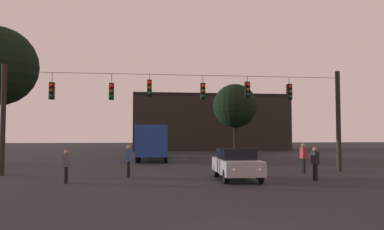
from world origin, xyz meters
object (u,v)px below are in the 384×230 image
(pedestrian_crossing_center, at_px, (66,165))
(car_far_left, at_px, (149,147))
(pedestrian_crossing_right, at_px, (128,159))
(pedestrian_near_bus, at_px, (303,156))
(tree_left_silhouette, at_px, (235,106))
(city_bus, at_px, (153,139))
(pedestrian_crossing_left, at_px, (315,162))
(car_near_right, at_px, (236,163))

(pedestrian_crossing_center, bearing_deg, car_far_left, 81.85)
(pedestrian_crossing_right, height_order, pedestrian_near_bus, pedestrian_near_bus)
(tree_left_silhouette, bearing_deg, city_bus, -139.08)
(pedestrian_crossing_left, xyz_separation_m, tree_left_silhouette, (2.20, 25.51, 4.68))
(car_far_left, relative_size, pedestrian_crossing_left, 2.74)
(city_bus, xyz_separation_m, pedestrian_crossing_right, (-1.59, -14.54, -0.93))
(pedestrian_crossing_right, bearing_deg, pedestrian_near_bus, 5.59)
(car_near_right, relative_size, pedestrian_near_bus, 2.58)
(car_far_left, bearing_deg, pedestrian_crossing_center, -98.15)
(pedestrian_crossing_right, bearing_deg, car_near_right, -18.41)
(city_bus, distance_m, tree_left_silhouette, 13.23)
(pedestrian_crossing_right, bearing_deg, tree_left_silhouette, 63.92)
(city_bus, xyz_separation_m, pedestrian_crossing_left, (7.39, -17.20, -0.96))
(tree_left_silhouette, bearing_deg, pedestrian_near_bus, -93.21)
(tree_left_silhouette, bearing_deg, pedestrian_crossing_center, -118.89)
(car_far_left, distance_m, tree_left_silhouette, 11.33)
(pedestrian_near_bus, height_order, tree_left_silhouette, tree_left_silhouette)
(pedestrian_crossing_center, height_order, tree_left_silhouette, tree_left_silhouette)
(pedestrian_crossing_left, height_order, tree_left_silhouette, tree_left_silhouette)
(city_bus, height_order, pedestrian_crossing_center, city_bus)
(pedestrian_crossing_center, xyz_separation_m, tree_left_silhouette, (13.88, 25.15, 4.74))
(pedestrian_crossing_right, bearing_deg, pedestrian_crossing_left, -16.45)
(pedestrian_crossing_right, bearing_deg, car_far_left, 87.06)
(pedestrian_crossing_right, relative_size, tree_left_silhouette, 0.20)
(city_bus, height_order, pedestrian_crossing_right, city_bus)
(city_bus, xyz_separation_m, car_near_right, (3.73, -16.32, -1.07))
(city_bus, relative_size, car_far_left, 2.53)
(car_near_right, bearing_deg, pedestrian_crossing_left, -13.52)
(pedestrian_crossing_left, relative_size, pedestrian_crossing_right, 0.97)
(pedestrian_crossing_center, xyz_separation_m, pedestrian_crossing_right, (2.69, 2.29, 0.09))
(pedestrian_crossing_left, xyz_separation_m, pedestrian_crossing_right, (-8.99, 2.65, 0.03))
(city_bus, relative_size, tree_left_silhouette, 1.36)
(car_near_right, bearing_deg, city_bus, 102.88)
(pedestrian_crossing_left, bearing_deg, car_far_left, 105.14)
(car_near_right, height_order, pedestrian_crossing_right, pedestrian_crossing_right)
(city_bus, xyz_separation_m, car_far_left, (-0.28, 11.14, -1.07))
(pedestrian_crossing_right, bearing_deg, city_bus, 83.75)
(pedestrian_crossing_left, bearing_deg, pedestrian_crossing_center, 178.23)
(car_near_right, xyz_separation_m, tree_left_silhouette, (5.86, 24.63, 4.79))
(pedestrian_near_bus, bearing_deg, pedestrian_crossing_right, -174.41)
(car_near_right, distance_m, pedestrian_crossing_center, 8.03)
(pedestrian_near_bus, bearing_deg, pedestrian_crossing_center, -165.52)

